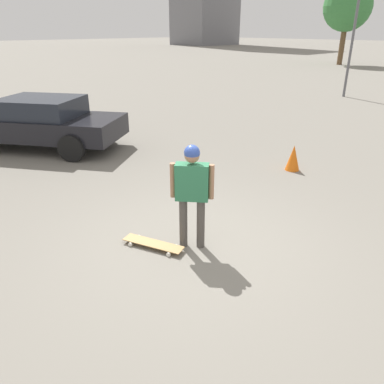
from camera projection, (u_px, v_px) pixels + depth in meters
The scene contains 7 objects.
ground_plane at pixel (192, 246), 5.78m from camera, with size 220.00×220.00×0.00m, color gray.
person at pixel (192, 186), 5.38m from camera, with size 0.46×0.51×1.61m.
skateboard at pixel (153, 244), 5.72m from camera, with size 0.56×0.99×0.07m.
car_parked_near at pixel (40, 122), 10.22m from camera, with size 4.04×4.71×1.39m.
tree_distant at pixel (348, 7), 32.53m from camera, with size 4.14×4.14×6.90m.
traffic_cone at pixel (293, 158), 8.76m from camera, with size 0.33×0.33×0.60m.
lamp_post at pixel (353, 33), 17.25m from camera, with size 0.28×0.28×4.78m.
Camera 1 is at (3.44, 3.57, 3.08)m, focal length 35.00 mm.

